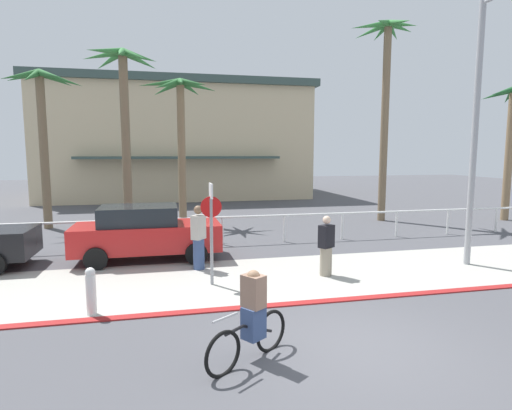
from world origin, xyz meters
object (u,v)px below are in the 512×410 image
palm_tree_1 (124,94)px  palm_tree_3 (386,75)px  cyclist_black_0 (251,318)px  palm_tree_0 (42,110)px  stop_sign_bike_lane (211,219)px  palm_tree_2 (180,113)px  bollard_2 (91,291)px  palm_tree_4 (512,123)px  pedestrian_1 (326,249)px  car_red_1 (146,232)px  streetlight_curb (482,118)px  pedestrian_0 (199,240)px

palm_tree_1 → palm_tree_3: bearing=1.6°
cyclist_black_0 → palm_tree_0: bearing=114.8°
stop_sign_bike_lane → palm_tree_2: palm_tree_2 is taller
palm_tree_2 → palm_tree_3: 9.82m
bollard_2 → palm_tree_0: (-3.46, 11.02, 4.61)m
palm_tree_0 → palm_tree_2: (5.79, 0.17, 0.00)m
palm_tree_4 → pedestrian_1: 14.70m
pedestrian_1 → palm_tree_4: bearing=29.8°
bollard_2 → car_red_1: (0.93, 4.38, 0.35)m
streetlight_curb → car_red_1: bearing=162.9°
palm_tree_4 → palm_tree_2: bearing=170.6°
stop_sign_bike_lane → palm_tree_4: bearing=25.0°
bollard_2 → pedestrian_0: (2.42, 2.92, 0.35)m
stop_sign_bike_lane → palm_tree_1: bearing=108.0°
cyclist_black_0 → car_red_1: bearing=105.1°
pedestrian_0 → pedestrian_1: pedestrian_0 is taller
palm_tree_1 → cyclist_black_0: size_ratio=4.92×
car_red_1 → palm_tree_2: bearing=78.4°
cyclist_black_0 → palm_tree_1: bearing=103.1°
bollard_2 → car_red_1: 4.49m
pedestrian_1 → streetlight_curb: bearing=-0.6°
palm_tree_2 → car_red_1: bearing=-101.6°
streetlight_curb → palm_tree_0: 16.70m
palm_tree_4 → pedestrian_1: palm_tree_4 is taller
car_red_1 → cyclist_black_0: (1.87, -6.91, -0.18)m
palm_tree_0 → palm_tree_1: 3.86m
bollard_2 → palm_tree_4: size_ratio=0.15×
bollard_2 → pedestrian_0: size_ratio=0.54×
stop_sign_bike_lane → cyclist_black_0: bearing=-87.5°
palm_tree_1 → palm_tree_3: palm_tree_3 is taller
bollard_2 → streetlight_curb: size_ratio=0.13×
bollard_2 → palm_tree_4: palm_tree_4 is taller
car_red_1 → streetlight_curb: bearing=-17.1°
palm_tree_4 → pedestrian_0: bearing=-160.0°
stop_sign_bike_lane → pedestrian_1: size_ratio=1.56×
cyclist_black_0 → palm_tree_2: bearing=92.0°
palm_tree_3 → palm_tree_0: bearing=175.4°
bollard_2 → streetlight_curb: 11.01m
palm_tree_0 → car_red_1: bearing=-56.5°
palm_tree_0 → palm_tree_1: bearing=-24.4°
cyclist_black_0 → pedestrian_0: (-0.37, 5.46, 0.17)m
cyclist_black_0 → bollard_2: bearing=137.8°
cyclist_black_0 → streetlight_curb: bearing=28.5°
palm_tree_3 → pedestrian_0: bearing=-144.0°
palm_tree_2 → pedestrian_1: palm_tree_2 is taller
bollard_2 → pedestrian_1: size_ratio=0.61×
palm_tree_3 → pedestrian_0: size_ratio=5.14×
car_red_1 → palm_tree_4: bearing=13.9°
streetlight_curb → palm_tree_3: (1.63, 8.27, 2.68)m
cyclist_black_0 → palm_tree_3: bearing=53.6°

